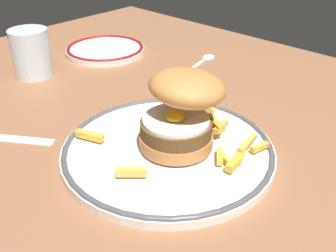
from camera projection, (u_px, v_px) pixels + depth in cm
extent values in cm
cube|color=#8E5C3E|center=(164.00, 139.00, 62.59)|extent=(123.18, 97.04, 4.00)
cylinder|color=white|center=(168.00, 151.00, 55.04)|extent=(29.60, 29.60, 1.20)
torus|color=#4C4C51|center=(168.00, 147.00, 54.73)|extent=(29.20, 29.20, 0.80)
cylinder|color=#BE7841|center=(176.00, 139.00, 54.03)|extent=(10.14, 10.14, 1.80)
cylinder|color=brown|center=(176.00, 128.00, 53.08)|extent=(9.75, 9.75, 1.95)
cylinder|color=white|center=(176.00, 120.00, 52.45)|extent=(9.04, 9.04, 0.50)
ellipsoid|color=yellow|center=(175.00, 116.00, 51.96)|extent=(2.60, 2.60, 1.40)
ellipsoid|color=#C17D40|center=(187.00, 87.00, 51.67)|extent=(13.67, 13.89, 5.52)
cube|color=gold|center=(131.00, 172.00, 48.37)|extent=(3.48, 3.36, 0.99)
cube|color=gold|center=(203.00, 107.00, 63.12)|extent=(4.27, 1.36, 0.85)
cube|color=gold|center=(215.00, 123.00, 56.76)|extent=(4.32, 2.73, 0.98)
cube|color=gold|center=(248.00, 143.00, 52.90)|extent=(1.51, 4.77, 0.70)
cube|color=gold|center=(208.00, 104.00, 64.14)|extent=(1.91, 3.24, 0.78)
cube|color=gold|center=(241.00, 153.00, 51.94)|extent=(2.43, 4.11, 0.88)
cube|color=gold|center=(220.00, 156.00, 51.47)|extent=(2.60, 3.03, 0.78)
cube|color=gold|center=(225.00, 159.00, 50.95)|extent=(3.48, 1.96, 0.72)
cube|color=gold|center=(235.00, 163.00, 50.05)|extent=(1.54, 3.62, 0.97)
cube|color=gold|center=(90.00, 136.00, 55.67)|extent=(4.36, 2.35, 0.94)
cube|color=gold|center=(260.00, 147.00, 53.35)|extent=(1.40, 2.97, 0.74)
cube|color=gold|center=(221.00, 127.00, 56.42)|extent=(1.40, 3.52, 0.77)
cylinder|color=silver|center=(31.00, 53.00, 77.10)|extent=(7.43, 7.43, 9.36)
cylinder|color=silver|center=(33.00, 62.00, 78.00)|extent=(6.84, 6.84, 5.80)
cylinder|color=white|center=(105.00, 50.00, 90.28)|extent=(17.90, 17.90, 1.20)
torus|color=maroon|center=(105.00, 48.00, 89.97)|extent=(17.50, 17.50, 0.80)
cube|color=silver|center=(18.00, 139.00, 58.46)|extent=(10.15, 7.60, 0.24)
cube|color=silver|center=(194.00, 67.00, 82.90)|extent=(2.83, 8.95, 0.32)
ellipsoid|color=silver|center=(208.00, 56.00, 88.00)|extent=(3.35, 4.10, 0.90)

